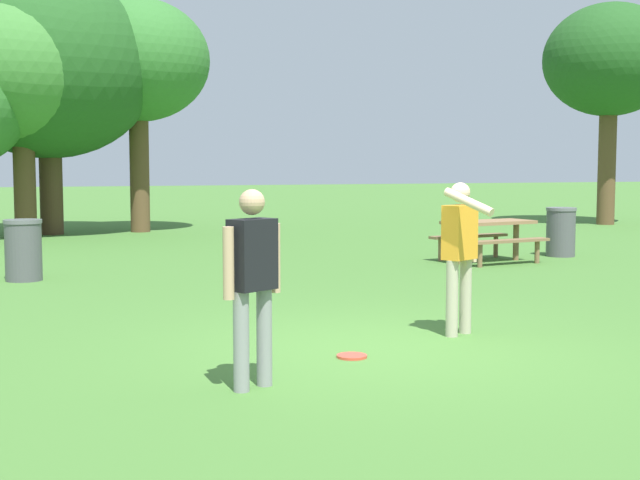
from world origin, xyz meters
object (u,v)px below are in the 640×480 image
object	(u,v)px
person_thrower	(461,246)
tree_broad_center	(21,71)
trash_can_further_along	(561,232)
tree_far_right	(48,68)
person_catcher	(252,275)
tree_back_left	(610,62)
frisbee	(352,356)
tree_slender_mid	(138,62)
trash_can_beside_table	(23,250)
picnic_table_near	(489,232)

from	to	relation	value
person_thrower	tree_broad_center	distance (m)	15.26
trash_can_further_along	tree_far_right	world-z (taller)	tree_far_right
person_catcher	tree_back_left	bearing A→B (deg)	46.29
frisbee	tree_broad_center	distance (m)	15.74
person_thrower	tree_back_left	bearing A→B (deg)	49.11
tree_slender_mid	trash_can_further_along	bearing A→B (deg)	-50.82
trash_can_beside_table	trash_can_further_along	bearing A→B (deg)	2.55
person_catcher	trash_can_beside_table	size ratio (longest dim) A/B	1.71
tree_far_right	tree_slender_mid	bearing A→B (deg)	4.50
person_catcher	trash_can_beside_table	world-z (taller)	person_catcher
person_thrower	tree_far_right	world-z (taller)	tree_far_right
trash_can_further_along	person_catcher	bearing A→B (deg)	-135.78
tree_far_right	tree_slender_mid	size ratio (longest dim) A/B	1.06
trash_can_beside_table	trash_can_further_along	distance (m)	10.03
trash_can_beside_table	tree_broad_center	bearing A→B (deg)	89.85
person_catcher	tree_broad_center	bearing A→B (deg)	96.49
frisbee	tree_broad_center	bearing A→B (deg)	101.22
person_thrower	trash_can_further_along	distance (m)	8.57
person_catcher	picnic_table_near	bearing A→B (deg)	49.84
trash_can_beside_table	tree_slender_mid	bearing A→B (deg)	72.46
picnic_table_near	trash_can_beside_table	bearing A→B (deg)	179.95
tree_far_right	trash_can_beside_table	bearing A→B (deg)	-94.16
trash_can_beside_table	trash_can_further_along	xyz separation A→B (m)	(10.02, 0.45, 0.00)
picnic_table_near	tree_back_left	distance (m)	11.94
person_catcher	picnic_table_near	world-z (taller)	person_catcher
tree_far_right	tree_slender_mid	world-z (taller)	tree_far_right
tree_far_right	tree_back_left	world-z (taller)	tree_far_right
trash_can_further_along	tree_broad_center	bearing A→B (deg)	142.17
person_catcher	tree_back_left	xyz separation A→B (m)	(14.51, 15.18, 3.82)
person_catcher	tree_far_right	size ratio (longest dim) A/B	0.25
picnic_table_near	trash_can_further_along	xyz separation A→B (m)	(1.85, 0.45, -0.08)
trash_can_beside_table	tree_back_left	xyz separation A→B (m)	(16.33, 7.64, 4.28)
person_catcher	tree_slender_mid	world-z (taller)	tree_slender_mid
trash_can_beside_table	tree_back_left	bearing A→B (deg)	25.07
trash_can_further_along	tree_far_right	distance (m)	13.22
frisbee	trash_can_further_along	size ratio (longest dim) A/B	0.30
picnic_table_near	trash_can_beside_table	xyz separation A→B (m)	(-8.17, 0.01, -0.08)
person_thrower	frisbee	world-z (taller)	person_thrower
tree_far_right	tree_slender_mid	distance (m)	2.27
person_thrower	person_catcher	xyz separation A→B (m)	(-2.65, -1.49, -0.02)
person_catcher	trash_can_further_along	size ratio (longest dim) A/B	1.71
frisbee	tree_slender_mid	size ratio (longest dim) A/B	0.05
person_catcher	tree_broad_center	size ratio (longest dim) A/B	0.28
frisbee	trash_can_beside_table	size ratio (longest dim) A/B	0.30
person_thrower	trash_can_further_along	world-z (taller)	person_thrower
frisbee	trash_can_further_along	xyz separation A→B (m)	(7.04, 7.17, 0.47)
person_thrower	frisbee	distance (m)	1.88
person_thrower	tree_slender_mid	bearing A→B (deg)	95.86
person_catcher	picnic_table_near	distance (m)	9.87
person_catcher	tree_slender_mid	size ratio (longest dim) A/B	0.27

